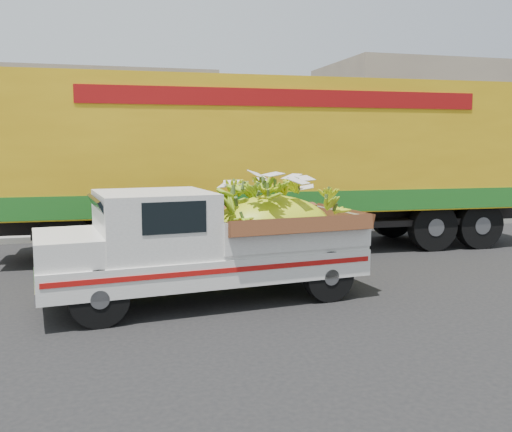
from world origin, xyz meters
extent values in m
plane|color=black|center=(0.00, 0.00, 0.00)|extent=(100.00, 100.00, 0.00)
cube|color=gray|center=(0.00, 7.02, 0.07)|extent=(60.00, 0.25, 0.15)
cube|color=gray|center=(0.00, 9.12, 0.07)|extent=(60.00, 4.00, 0.14)
cube|color=gray|center=(14.00, 16.02, 3.00)|extent=(14.00, 6.00, 6.00)
cylinder|color=black|center=(-3.14, -0.27, 0.39)|extent=(0.81, 0.32, 0.79)
cylinder|color=black|center=(-3.31, 1.24, 0.39)|extent=(0.81, 0.32, 0.79)
cylinder|color=black|center=(0.27, 0.13, 0.39)|extent=(0.81, 0.32, 0.79)
cylinder|color=black|center=(0.10, 1.64, 0.39)|extent=(0.81, 0.32, 0.79)
cube|color=silver|center=(-1.57, 0.68, 0.58)|extent=(5.06, 2.32, 0.41)
cube|color=#A50F0C|center=(-1.47, -0.20, 0.64)|extent=(4.76, 0.57, 0.07)
cube|color=silver|center=(-3.96, 0.40, 0.47)|extent=(0.30, 1.73, 0.15)
cube|color=silver|center=(-3.56, 0.45, 0.97)|extent=(1.07, 1.75, 0.37)
cube|color=silver|center=(-2.32, 0.59, 1.25)|extent=(1.80, 1.87, 0.94)
cube|color=black|center=(-2.12, -0.24, 1.42)|extent=(0.88, 0.11, 0.44)
cube|color=silver|center=(-0.33, 0.83, 1.04)|extent=(2.58, 2.03, 0.53)
ellipsoid|color=yellow|center=(-0.44, 0.81, 0.94)|extent=(2.31, 1.65, 1.33)
cylinder|color=black|center=(5.39, 3.46, 0.55)|extent=(1.11, 0.35, 1.10)
cylinder|color=black|center=(5.44, 5.45, 0.55)|extent=(1.11, 0.35, 1.10)
cylinder|color=black|center=(4.19, 3.48, 0.55)|extent=(1.11, 0.35, 1.10)
cylinder|color=black|center=(4.24, 5.48, 0.55)|extent=(1.11, 0.35, 1.10)
cylinder|color=black|center=(-3.81, 3.68, 0.55)|extent=(1.11, 0.35, 1.10)
cylinder|color=black|center=(-3.76, 5.68, 0.55)|extent=(1.11, 0.35, 1.10)
cube|color=black|center=(0.71, 4.57, 0.78)|extent=(12.02, 1.29, 0.36)
cube|color=gold|center=(0.71, 4.57, 2.38)|extent=(11.82, 2.78, 2.84)
cube|color=#1C631C|center=(0.71, 4.57, 1.21)|extent=(11.88, 2.81, 0.45)
cube|color=maroon|center=(0.68, 3.31, 3.35)|extent=(8.40, 0.22, 0.35)
camera|label=1|loc=(-3.04, -7.88, 2.40)|focal=40.00mm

